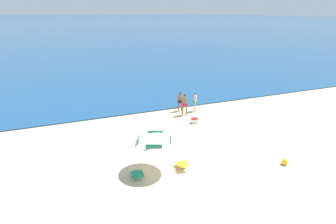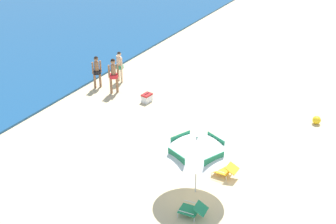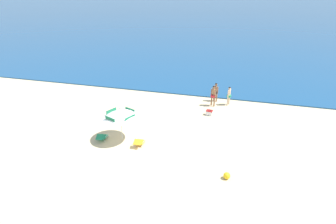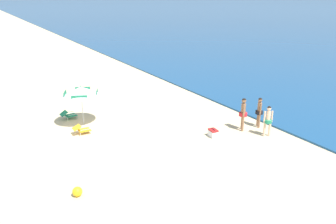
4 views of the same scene
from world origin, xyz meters
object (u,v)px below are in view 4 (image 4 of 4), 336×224
object	(u,v)px
beach_umbrella_striped_main	(81,91)
person_standing_beside	(259,110)
lounge_chair_beside_umbrella	(82,129)
cooler_box	(213,133)
beach_ball	(77,192)
lounge_chair_under_umbrella	(68,115)
person_wading_in	(268,119)
person_standing_near_shore	(243,112)

from	to	relation	value
beach_umbrella_striped_main	person_standing_beside	distance (m)	9.72
lounge_chair_beside_umbrella	cooler_box	bearing A→B (deg)	56.92
person_standing_beside	beach_ball	bearing A→B (deg)	-80.71
lounge_chair_under_umbrella	beach_ball	xyz separation A→B (m)	(8.12, -1.79, -0.09)
beach_ball	person_standing_beside	bearing A→B (deg)	99.29
person_wading_in	person_standing_beside	bearing A→B (deg)	155.05
cooler_box	beach_umbrella_striped_main	bearing A→B (deg)	-134.48
lounge_chair_under_umbrella	person_standing_beside	world-z (taller)	person_standing_beside
person_wading_in	beach_ball	size ratio (longest dim) A/B	4.47
lounge_chair_under_umbrella	person_wading_in	xyz separation A→B (m)	(7.58, 8.13, 0.66)
lounge_chair_under_umbrella	person_standing_beside	xyz separation A→B (m)	(6.41, 8.68, 0.69)
beach_umbrella_striped_main	cooler_box	xyz separation A→B (m)	(5.08, 5.17, -1.68)
beach_ball	cooler_box	bearing A→B (deg)	103.83
person_standing_beside	cooler_box	size ratio (longest dim) A/B	3.13
person_standing_beside	cooler_box	distance (m)	3.08
person_standing_beside	beach_ball	xyz separation A→B (m)	(1.71, -10.47, -0.78)
lounge_chair_beside_umbrella	beach_ball	size ratio (longest dim) A/B	2.47
beach_umbrella_striped_main	person_wading_in	distance (m)	9.97
person_standing_beside	lounge_chair_beside_umbrella	bearing A→B (deg)	-113.87
beach_ball	lounge_chair_under_umbrella	bearing A→B (deg)	167.55
lounge_chair_under_umbrella	person_standing_beside	bearing A→B (deg)	53.56
beach_umbrella_striped_main	lounge_chair_beside_umbrella	size ratio (longest dim) A/B	3.29
lounge_chair_under_umbrella	beach_ball	world-z (taller)	lounge_chair_under_umbrella
beach_umbrella_striped_main	lounge_chair_under_umbrella	size ratio (longest dim) A/B	3.10
lounge_chair_under_umbrella	lounge_chair_beside_umbrella	world-z (taller)	lounge_chair_under_umbrella
beach_umbrella_striped_main	person_standing_near_shore	size ratio (longest dim) A/B	1.65
lounge_chair_under_umbrella	person_wading_in	size ratio (longest dim) A/B	0.58
person_standing_beside	beach_ball	distance (m)	10.64
lounge_chair_beside_umbrella	person_wading_in	world-z (taller)	person_wading_in
person_standing_near_shore	cooler_box	world-z (taller)	person_standing_near_shore
beach_umbrella_striped_main	person_standing_near_shore	xyz separation A→B (m)	(5.12, 7.08, -0.86)
person_standing_near_shore	person_wading_in	bearing A→B (deg)	22.96
cooler_box	beach_ball	xyz separation A→B (m)	(1.84, -7.49, -0.02)
lounge_chair_beside_umbrella	person_standing_beside	xyz separation A→B (m)	(3.83, 8.66, 0.68)
beach_umbrella_striped_main	lounge_chair_under_umbrella	bearing A→B (deg)	-156.25
lounge_chair_beside_umbrella	person_standing_beside	size ratio (longest dim) A/B	0.54
person_wading_in	person_standing_near_shore	bearing A→B (deg)	-157.04
beach_umbrella_striped_main	lounge_chair_beside_umbrella	bearing A→B (deg)	-20.21
beach_umbrella_striped_main	cooler_box	size ratio (longest dim) A/B	5.52
lounge_chair_under_umbrella	cooler_box	world-z (taller)	lounge_chair_under_umbrella
lounge_chair_under_umbrella	person_standing_near_shore	xyz separation A→B (m)	(6.32, 7.60, 0.75)
person_standing_beside	beach_umbrella_striped_main	bearing A→B (deg)	-122.59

